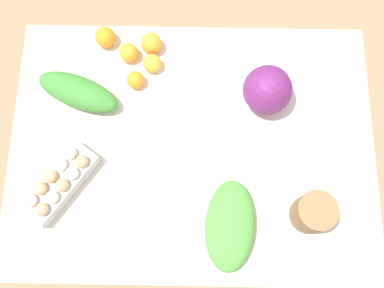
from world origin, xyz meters
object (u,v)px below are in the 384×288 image
Objects in this scene: orange_0 at (129,53)px; orange_4 at (135,80)px; greens_bunch_scallion at (230,225)px; orange_2 at (105,37)px; cabbage_purple at (267,90)px; orange_1 at (152,63)px; egg_carton at (59,182)px; greens_bunch_beet_tops at (78,92)px; paper_bag at (313,213)px; orange_3 at (151,43)px.

orange_0 is 1.10× the size of orange_4.
greens_bunch_scallion is 4.67× the size of orange_4.
orange_2 is (0.09, -0.06, 0.00)m from orange_0.
cabbage_purple is 0.62m from orange_2.
greens_bunch_scallion is 0.64m from orange_1.
egg_carton is at bearing -12.97° from greens_bunch_scallion.
orange_1 is at bearing -16.40° from cabbage_purple.
orange_2 is 0.20m from orange_4.
greens_bunch_beet_tops is at bearing 25.19° from orange_1.
egg_carton reaches higher than orange_1.
paper_bag reaches higher than orange_1.
paper_bag is 0.85m from orange_0.
paper_bag is (-0.14, 0.42, -0.02)m from cabbage_purple.
paper_bag reaches higher than orange_3.
greens_bunch_beet_tops is at bearing 0.07° from cabbage_purple.
orange_1 is at bearing -130.96° from orange_4.
orange_1 is at bearing -154.81° from greens_bunch_beet_tops.
orange_2 reaches higher than greens_bunch_scallion.
egg_carton is 4.66× the size of orange_4.
egg_carton is 2.20× the size of paper_bag.
orange_4 is (-0.23, -0.38, -0.01)m from egg_carton.
orange_0 is (0.63, -0.58, -0.03)m from paper_bag.
cabbage_purple is at bearing -29.56° from egg_carton.
paper_bag is 2.12× the size of orange_4.
paper_bag is at bearing 135.36° from orange_1.
orange_4 is (0.06, 0.07, -0.00)m from orange_1.
cabbage_purple is 0.66m from greens_bunch_beet_tops.
paper_bag is 0.76m from orange_1.
orange_1 is (0.54, -0.54, -0.03)m from paper_bag.
paper_bag reaches higher than egg_carton.
orange_2 reaches higher than orange_1.
cabbage_purple is 1.26× the size of paper_bag.
orange_3 is at bearing -86.14° from orange_1.
orange_3 is at bearing -109.98° from orange_4.
greens_bunch_scallion is 4.42× the size of orange_1.
paper_bag is (-0.83, 0.09, 0.02)m from egg_carton.
orange_4 is (0.46, -0.05, -0.05)m from cabbage_purple.
cabbage_purple reaches higher than orange_4.
orange_1 is (-0.09, 0.04, -0.00)m from orange_0.
orange_1 reaches higher than orange_4.
orange_2 is (0.72, -0.64, -0.03)m from paper_bag.
greens_bunch_scallion is at bearing 120.69° from orange_0.
orange_4 is (0.05, 0.14, -0.01)m from orange_3.
egg_carton is 0.33m from greens_bunch_beet_tops.
orange_3 reaches higher than orange_1.
paper_bag is 1.77× the size of orange_2.
orange_0 is at bearing 12.78° from egg_carton.
orange_2 is at bearing -20.66° from cabbage_purple.
cabbage_purple is 0.48m from greens_bunch_scallion.
greens_bunch_scallion is at bearing 115.79° from orange_1.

